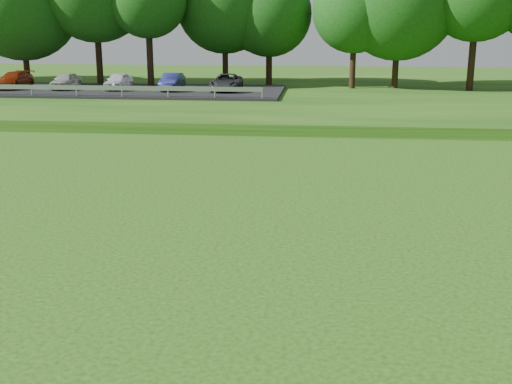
# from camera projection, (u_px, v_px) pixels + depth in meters

# --- Properties ---
(berm) EXTENTS (130.00, 30.00, 0.60)m
(berm) POSITION_uv_depth(u_px,v_px,m) (450.00, 98.00, 45.74)
(berm) COLOR #1A460D
(berm) RESTS_ON ground
(walking_path) EXTENTS (130.00, 1.60, 0.04)m
(walking_path) POSITION_uv_depth(u_px,v_px,m) (502.00, 137.00, 32.37)
(walking_path) COLOR gray
(walking_path) RESTS_ON ground
(parking_lot) EXTENTS (24.00, 9.00, 1.38)m
(parking_lot) POSITION_uv_depth(u_px,v_px,m) (120.00, 86.00, 46.80)
(parking_lot) COLOR black
(parking_lot) RESTS_ON berm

